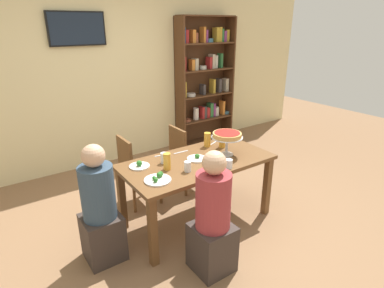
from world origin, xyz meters
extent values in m
plane|color=#846042|center=(0.00, 0.00, 0.00)|extent=(12.00, 12.00, 0.00)
cube|color=beige|center=(0.00, 2.20, 1.40)|extent=(8.00, 0.12, 2.80)
cube|color=brown|center=(0.00, 0.00, 0.72)|extent=(1.59, 0.80, 0.04)
cube|color=brown|center=(-0.74, -0.34, 0.35)|extent=(0.07, 0.07, 0.70)
cube|color=brown|center=(0.74, -0.34, 0.35)|extent=(0.07, 0.07, 0.70)
cube|color=brown|center=(-0.74, 0.34, 0.35)|extent=(0.07, 0.07, 0.70)
cube|color=brown|center=(0.74, 0.34, 0.35)|extent=(0.07, 0.07, 0.70)
cube|color=#4C2D19|center=(1.07, 1.98, 1.10)|extent=(0.03, 0.30, 2.20)
cube|color=#4C2D19|center=(2.14, 1.98, 1.10)|extent=(0.03, 0.30, 2.20)
cube|color=#4C2D19|center=(1.60, 2.12, 1.10)|extent=(1.10, 0.02, 2.20)
cube|color=#4C2D19|center=(1.60, 1.98, 0.01)|extent=(1.04, 0.28, 0.02)
cube|color=#4C2D19|center=(1.60, 1.98, 0.45)|extent=(1.04, 0.28, 0.02)
cube|color=#4C2D19|center=(1.60, 1.98, 0.89)|extent=(1.04, 0.28, 0.02)
cube|color=#4C2D19|center=(1.60, 1.98, 1.33)|extent=(1.04, 0.28, 0.02)
cube|color=#4C2D19|center=(1.60, 1.98, 1.77)|extent=(1.04, 0.28, 0.02)
cube|color=#4C2D19|center=(1.60, 1.98, 2.20)|extent=(1.04, 0.28, 0.02)
cylinder|color=brown|center=(1.19, 1.98, 0.49)|extent=(0.17, 0.17, 0.04)
cylinder|color=silver|center=(1.40, 1.98, 0.57)|extent=(0.10, 0.10, 0.21)
cube|color=maroon|center=(1.53, 1.98, 0.57)|extent=(0.05, 0.13, 0.21)
cube|color=#3D3838|center=(1.58, 1.98, 0.57)|extent=(0.05, 0.13, 0.21)
cube|color=maroon|center=(1.65, 1.98, 0.56)|extent=(0.07, 0.13, 0.18)
cube|color=#2D6B38|center=(1.72, 1.98, 0.59)|extent=(0.07, 0.13, 0.26)
cube|color=#7A3370|center=(1.79, 1.98, 0.59)|extent=(0.04, 0.13, 0.25)
cylinder|color=beige|center=(1.87, 1.98, 0.54)|extent=(0.11, 0.11, 0.16)
cube|color=orange|center=(2.01, 1.98, 0.59)|extent=(0.05, 0.13, 0.26)
cylinder|color=#3D7084|center=(2.12, 1.98, 0.49)|extent=(0.16, 0.16, 0.05)
cube|color=#B7932D|center=(1.13, 1.98, 1.03)|extent=(0.06, 0.13, 0.26)
cylinder|color=silver|center=(1.30, 1.98, 0.93)|extent=(0.16, 0.16, 0.05)
cube|color=#3D3838|center=(1.55, 1.98, 0.99)|extent=(0.05, 0.13, 0.18)
cube|color=#B7932D|center=(1.77, 1.98, 1.03)|extent=(0.05, 0.13, 0.25)
cube|color=#3D3838|center=(1.91, 1.98, 1.03)|extent=(0.06, 0.13, 0.24)
cube|color=#B2A88E|center=(2.07, 1.98, 1.02)|extent=(0.07, 0.13, 0.23)
cube|color=maroon|center=(1.13, 1.98, 1.46)|extent=(0.06, 0.13, 0.23)
cube|color=orange|center=(1.31, 1.98, 1.43)|extent=(0.06, 0.11, 0.18)
cube|color=#B2A88E|center=(1.38, 1.98, 1.44)|extent=(0.06, 0.13, 0.19)
cylinder|color=beige|center=(1.55, 1.98, 1.37)|extent=(0.13, 0.13, 0.06)
cube|color=maroon|center=(1.68, 1.98, 1.44)|extent=(0.05, 0.13, 0.20)
cube|color=#B2A88E|center=(1.74, 1.98, 1.46)|extent=(0.06, 0.13, 0.24)
cylinder|color=beige|center=(1.82, 1.98, 1.45)|extent=(0.09, 0.09, 0.22)
cube|color=#2D6B38|center=(1.93, 1.98, 1.47)|extent=(0.04, 0.12, 0.24)
cube|color=navy|center=(1.13, 1.98, 1.90)|extent=(0.05, 0.13, 0.24)
cube|color=maroon|center=(1.19, 1.98, 1.89)|extent=(0.06, 0.13, 0.21)
cube|color=orange|center=(1.32, 1.98, 1.89)|extent=(0.06, 0.13, 0.21)
cylinder|color=brown|center=(1.40, 1.98, 1.86)|extent=(0.08, 0.08, 0.16)
cube|color=orange|center=(1.54, 1.98, 1.91)|extent=(0.04, 0.13, 0.25)
cube|color=#7A3370|center=(1.58, 1.98, 1.88)|extent=(0.04, 0.13, 0.20)
cylinder|color=#3D7084|center=(1.67, 1.98, 1.81)|extent=(0.14, 0.14, 0.06)
cube|color=#B7932D|center=(1.82, 1.98, 1.90)|extent=(0.06, 0.13, 0.24)
cube|color=#B7932D|center=(1.88, 1.98, 1.91)|extent=(0.05, 0.13, 0.24)
cube|color=#2D6B38|center=(1.93, 1.98, 1.89)|extent=(0.04, 0.13, 0.22)
cube|color=#7A3370|center=(1.99, 1.98, 1.87)|extent=(0.06, 0.13, 0.18)
cube|color=#B7932D|center=(2.05, 1.98, 1.88)|extent=(0.06, 0.11, 0.20)
cube|color=black|center=(-0.48, 2.11, 2.02)|extent=(0.76, 0.05, 0.44)
cube|color=#192333|center=(-0.48, 2.08, 2.02)|extent=(0.72, 0.01, 0.40)
cube|color=#382D28|center=(-0.33, -0.68, 0.23)|extent=(0.34, 0.34, 0.45)
cylinder|color=#993338|center=(-0.33, -0.68, 0.70)|extent=(0.30, 0.30, 0.50)
sphere|color=tan|center=(-0.33, -0.68, 1.05)|extent=(0.20, 0.20, 0.20)
cube|color=#382D28|center=(-1.07, 0.01, 0.23)|extent=(0.34, 0.34, 0.45)
cylinder|color=#33475B|center=(-1.07, 0.01, 0.70)|extent=(0.30, 0.30, 0.50)
sphere|color=tan|center=(-1.07, 0.01, 1.05)|extent=(0.20, 0.20, 0.20)
cube|color=brown|center=(-0.33, 0.72, 0.43)|extent=(0.40, 0.40, 0.04)
cube|color=brown|center=(-0.51, 0.72, 0.66)|extent=(0.04, 0.36, 0.42)
cylinder|color=brown|center=(-0.16, 0.89, 0.21)|extent=(0.04, 0.04, 0.41)
cylinder|color=brown|center=(-0.16, 0.54, 0.21)|extent=(0.04, 0.04, 0.41)
cylinder|color=brown|center=(-0.51, 0.89, 0.21)|extent=(0.04, 0.04, 0.41)
cylinder|color=brown|center=(-0.51, 0.54, 0.21)|extent=(0.04, 0.04, 0.41)
cube|color=brown|center=(0.37, 0.69, 0.43)|extent=(0.40, 0.40, 0.04)
cube|color=brown|center=(0.19, 0.69, 0.66)|extent=(0.04, 0.36, 0.42)
cylinder|color=brown|center=(0.55, 0.87, 0.21)|extent=(0.04, 0.04, 0.41)
cylinder|color=brown|center=(0.55, 0.52, 0.21)|extent=(0.04, 0.04, 0.41)
cylinder|color=brown|center=(0.20, 0.87, 0.21)|extent=(0.04, 0.04, 0.41)
cylinder|color=brown|center=(0.20, 0.52, 0.21)|extent=(0.04, 0.04, 0.41)
cylinder|color=silver|center=(0.34, -0.07, 0.75)|extent=(0.15, 0.15, 0.01)
cylinder|color=silver|center=(0.34, -0.07, 0.85)|extent=(0.03, 0.03, 0.19)
cylinder|color=silver|center=(0.34, -0.07, 0.95)|extent=(0.34, 0.34, 0.01)
cylinder|color=tan|center=(0.34, -0.07, 0.97)|extent=(0.31, 0.31, 0.05)
cylinder|color=maroon|center=(0.34, -0.07, 1.00)|extent=(0.27, 0.27, 0.00)
cylinder|color=white|center=(-0.57, -0.17, 0.75)|extent=(0.25, 0.25, 0.01)
sphere|color=#2D7028|center=(-0.60, -0.15, 0.77)|extent=(0.04, 0.04, 0.04)
sphere|color=#2D7028|center=(-0.61, -0.20, 0.78)|extent=(0.04, 0.04, 0.04)
sphere|color=#2D7028|center=(-0.52, -0.13, 0.78)|extent=(0.05, 0.05, 0.05)
sphere|color=#2D7028|center=(-0.54, -0.14, 0.78)|extent=(0.05, 0.05, 0.05)
cylinder|color=white|center=(0.01, 0.02, 0.75)|extent=(0.21, 0.21, 0.01)
sphere|color=#2D7028|center=(0.01, 0.03, 0.77)|extent=(0.04, 0.04, 0.04)
sphere|color=#2D7028|center=(0.01, 0.01, 0.78)|extent=(0.05, 0.05, 0.05)
cylinder|color=white|center=(-0.57, 0.20, 0.75)|extent=(0.21, 0.21, 0.01)
sphere|color=#2D7028|center=(-0.58, 0.19, 0.78)|extent=(0.06, 0.06, 0.06)
sphere|color=#2D7028|center=(-0.58, 0.19, 0.77)|extent=(0.04, 0.04, 0.04)
cylinder|color=gold|center=(0.33, 0.25, 0.82)|extent=(0.08, 0.08, 0.17)
cylinder|color=gold|center=(0.45, 0.14, 0.82)|extent=(0.07, 0.07, 0.16)
cylinder|color=gold|center=(-0.38, -0.01, 0.82)|extent=(0.07, 0.07, 0.17)
cylinder|color=white|center=(-0.23, -0.16, 0.79)|extent=(0.07, 0.07, 0.10)
cylinder|color=white|center=(-0.33, 0.14, 0.80)|extent=(0.07, 0.07, 0.11)
cylinder|color=white|center=(0.14, -0.33, 0.79)|extent=(0.08, 0.08, 0.09)
cube|color=silver|center=(0.47, 0.30, 0.74)|extent=(0.17, 0.08, 0.00)
cube|color=silver|center=(-0.03, 0.28, 0.74)|extent=(0.18, 0.02, 0.00)
cube|color=silver|center=(-0.24, 0.32, 0.74)|extent=(0.18, 0.06, 0.00)
camera|label=1|loc=(-1.78, -2.44, 2.09)|focal=29.34mm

